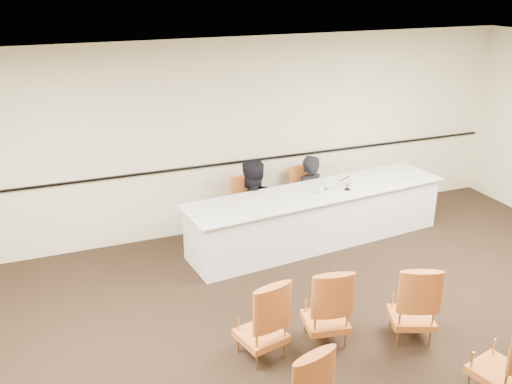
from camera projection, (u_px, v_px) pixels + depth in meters
The scene contains 18 objects.
floor at pixel (348, 382), 5.78m from camera, with size 10.00×10.00×0.00m, color black.
ceiling at pixel (369, 88), 4.68m from camera, with size 10.00×10.00×0.00m, color silver.
wall_back at pixel (220, 138), 8.69m from camera, with size 10.00×0.04×3.00m, color beige.
wall_rail at pixel (222, 164), 8.80m from camera, with size 9.80×0.04×0.03m, color black.
panel_table at pixel (317, 217), 8.63m from camera, with size 4.12×0.94×0.83m, color white, non-canonical shape.
panelist_main at pixel (308, 203), 9.23m from camera, with size 0.59×0.39×1.63m, color black.
panelist_main_chair at pixel (308, 197), 9.19m from camera, with size 0.50×0.50×0.95m, color #D26225, non-canonical shape.
panelist_second at pixel (250, 216), 8.78m from camera, with size 0.88×0.69×1.82m, color black.
panelist_second_chair at pixel (250, 209), 8.74m from camera, with size 0.50×0.50×0.95m, color #D26225, non-canonical shape.
papers at pixel (341, 187), 8.64m from camera, with size 0.30×0.22×0.00m, color silver.
microphone at pixel (348, 182), 8.48m from camera, with size 0.09×0.19×0.26m, color black, non-canonical shape.
water_bottle at pixel (327, 185), 8.41m from camera, with size 0.07×0.07×0.23m, color teal, non-canonical shape.
drinking_glass at pixel (321, 191), 8.36m from camera, with size 0.06×0.06×0.10m, color silver.
coffee_cup at pixel (353, 182), 8.65m from camera, with size 0.09×0.09×0.14m, color silver.
aud_chair_front_left at pixel (261, 318), 6.02m from camera, with size 0.50×0.50×0.95m, color #D26225, non-canonical shape.
aud_chair_front_mid at pixel (326, 304), 6.27m from camera, with size 0.50×0.50×0.95m, color #D26225, non-canonical shape.
aud_chair_front_right at pixel (413, 300), 6.33m from camera, with size 0.50×0.50×0.95m, color #D26225, non-canonical shape.
aud_chair_back_right at pixel (501, 353), 5.47m from camera, with size 0.50×0.50×0.95m, color #D26225, non-canonical shape.
Camera 1 is at (-2.59, -4.00, 3.91)m, focal length 40.00 mm.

